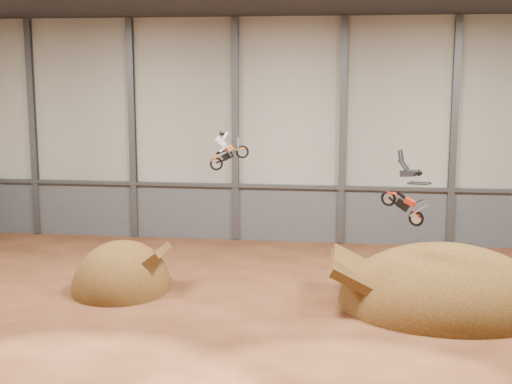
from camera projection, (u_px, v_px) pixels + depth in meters
floor at (259, 322)px, 30.88m from camera, size 40.00×40.00×0.00m
back_wall at (289, 131)px, 44.36m from camera, size 40.00×0.10×14.00m
lower_band_back at (288, 214)px, 45.15m from camera, size 39.80×0.18×3.50m
steel_rail at (288, 187)px, 44.70m from camera, size 39.80×0.35×0.20m
steel_column_0 at (33, 129)px, 46.27m from camera, size 0.40×0.36×13.90m
steel_column_1 at (132, 130)px, 45.43m from camera, size 0.40×0.36×13.90m
steel_column_2 at (235, 131)px, 44.58m from camera, size 0.40×0.36×13.90m
steel_column_3 at (343, 132)px, 43.74m from camera, size 0.40×0.36×13.90m
steel_column_4 at (454, 133)px, 42.90m from camera, size 0.40×0.36×13.90m
takeoff_ramp at (122, 289)px, 35.47m from camera, size 4.86×5.61×4.86m
landing_ramp at (444, 305)px, 33.08m from camera, size 9.81×8.68×5.66m
fmx_rider_a at (232, 145)px, 33.54m from camera, size 2.63×1.49×2.43m
fmx_rider_b at (399, 186)px, 31.11m from camera, size 3.77×2.48×3.64m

